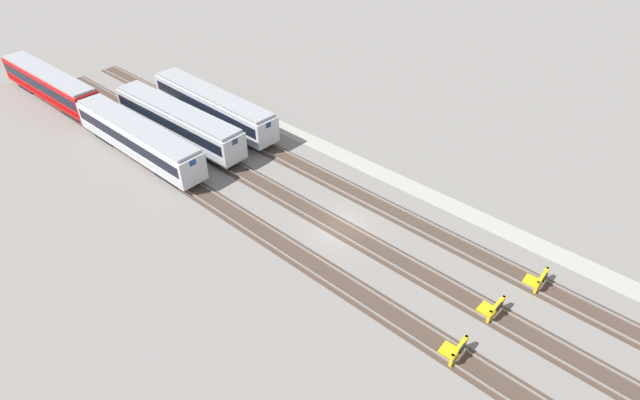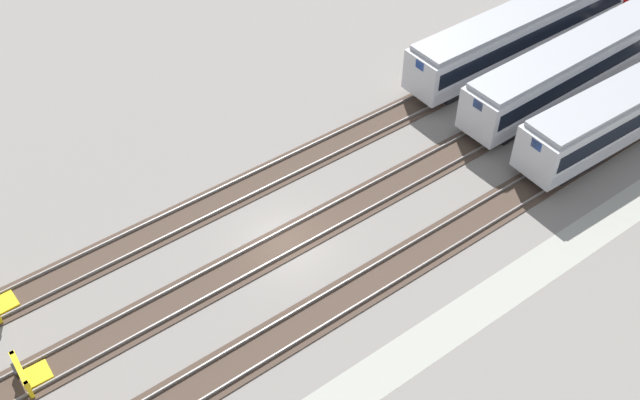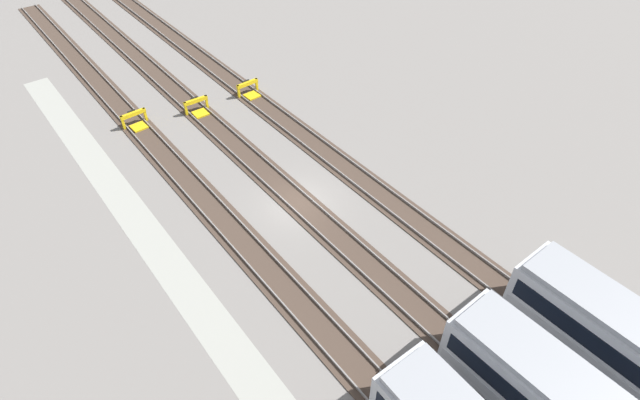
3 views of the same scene
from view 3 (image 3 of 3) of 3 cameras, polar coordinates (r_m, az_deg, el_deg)
The scene contains 8 objects.
ground_plane at distance 31.98m, azimuth -2.39°, elevation -0.34°, with size 400.00×400.00×0.00m, color gray.
service_walkway at distance 29.37m, azimuth -16.53°, elevation -7.54°, with size 54.00×2.00×0.01m, color #9E9E93.
rail_track_nearest at distance 30.28m, azimuth -9.51°, elevation -3.95°, with size 90.00×2.23×0.21m.
rail_track_near_inner at distance 31.95m, azimuth -2.39°, elevation -0.28°, with size 90.00×2.24×0.21m.
rail_track_middle at distance 34.17m, azimuth 3.91°, elevation 2.98°, with size 90.00×2.23×0.21m.
bumper_stop_nearest_track at distance 41.02m, azimuth -20.30°, elevation 8.49°, with size 1.37×2.01×1.22m.
bumper_stop_near_inner_track at distance 41.29m, azimuth -13.78°, elevation 10.24°, with size 1.37×2.01×1.22m.
bumper_stop_middle_track at distance 42.87m, azimuth -8.07°, elevation 12.34°, with size 1.37×2.01×1.22m.
Camera 3 is at (19.32, -13.46, 21.63)m, focal length 28.00 mm.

